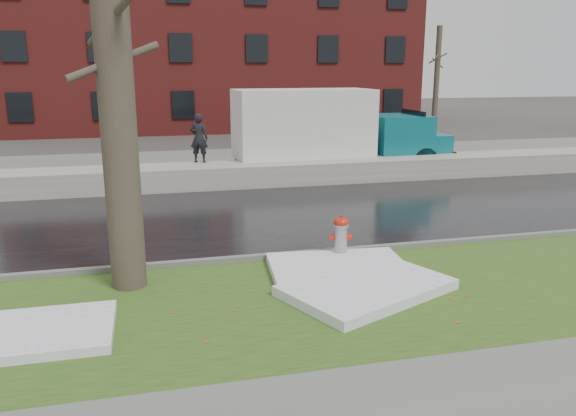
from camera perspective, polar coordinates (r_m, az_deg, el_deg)
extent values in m
plane|color=#47423D|center=(10.70, -0.98, -7.07)|extent=(120.00, 120.00, 0.00)
cube|color=#294517|center=(9.57, 0.72, -9.57)|extent=(60.00, 4.50, 0.04)
cube|color=black|center=(14.91, -4.85, -0.95)|extent=(60.00, 7.00, 0.03)
cube|color=slate|center=(23.16, -8.20, 4.32)|extent=(60.00, 9.00, 0.03)
cube|color=slate|center=(11.60, -2.09, -5.02)|extent=(60.00, 0.15, 0.14)
cube|color=#A4A096|center=(18.89, -6.90, 3.30)|extent=(60.00, 1.60, 0.75)
cube|color=maroon|center=(39.98, -8.10, 15.50)|extent=(26.00, 12.00, 10.00)
cylinder|color=brown|center=(35.94, -20.38, 12.18)|extent=(0.36, 0.36, 6.50)
cylinder|color=brown|center=(35.94, -20.51, 13.69)|extent=(0.84, 1.62, 0.73)
cylinder|color=brown|center=(35.96, -20.64, 15.12)|extent=(1.08, 1.26, 0.66)
cylinder|color=brown|center=(35.94, -20.43, 12.74)|extent=(1.40, 0.61, 0.63)
cylinder|color=brown|center=(38.35, 14.87, 12.63)|extent=(0.36, 0.36, 6.50)
cylinder|color=brown|center=(38.34, 14.96, 14.05)|extent=(0.84, 1.62, 0.73)
cylinder|color=brown|center=(38.36, 15.05, 15.39)|extent=(1.08, 1.26, 0.66)
cylinder|color=brown|center=(38.34, 14.90, 13.15)|extent=(1.40, 0.61, 0.63)
cylinder|color=#98999F|center=(11.48, 5.38, -3.33)|extent=(0.33, 0.33, 0.80)
ellipsoid|color=red|center=(11.37, 5.42, -1.41)|extent=(0.38, 0.38, 0.18)
cylinder|color=red|center=(11.34, 5.43, -0.91)|extent=(0.07, 0.07, 0.06)
cylinder|color=red|center=(11.45, 4.56, -2.94)|extent=(0.14, 0.15, 0.13)
cylinder|color=red|center=(11.47, 6.21, -2.96)|extent=(0.14, 0.15, 0.13)
cylinder|color=#98999F|center=(11.62, 5.35, -2.71)|extent=(0.19, 0.15, 0.16)
cylinder|color=brown|center=(9.92, -17.24, 13.41)|extent=(0.62, 0.62, 7.62)
cylinder|color=brown|center=(9.95, -17.57, 17.79)|extent=(0.94, 1.75, 0.79)
cylinder|color=brown|center=(9.92, -17.29, 14.04)|extent=(1.52, 0.68, 0.68)
cube|color=black|center=(21.07, 4.59, 5.05)|extent=(7.28, 1.13, 0.20)
cube|color=silver|center=(20.53, 1.54, 8.55)|extent=(4.97, 2.42, 2.45)
cube|color=#0B616B|center=(21.98, 11.02, 7.24)|extent=(2.15, 2.24, 1.54)
cube|color=#0B616B|center=(22.64, 13.98, 6.35)|extent=(1.15, 2.03, 0.82)
cube|color=black|center=(22.22, 12.57, 8.64)|extent=(0.13, 1.82, 0.82)
cube|color=black|center=(20.08, -6.70, 3.70)|extent=(1.59, 1.14, 0.61)
cylinder|color=black|center=(21.58, 13.67, 4.67)|extent=(1.01, 0.30, 1.00)
cylinder|color=black|center=(23.24, 11.39, 5.43)|extent=(1.01, 0.30, 1.00)
cylinder|color=black|center=(19.90, 3.07, 4.28)|extent=(1.01, 0.30, 1.00)
cylinder|color=black|center=(21.68, 1.46, 5.10)|extent=(1.01, 0.30, 1.00)
cylinder|color=black|center=(19.48, -0.99, 4.09)|extent=(1.01, 0.30, 1.00)
cylinder|color=black|center=(21.31, -2.29, 4.93)|extent=(1.01, 0.30, 1.00)
imported|color=black|center=(19.24, -9.04, 7.03)|extent=(0.70, 0.57, 1.65)
cube|color=white|center=(10.77, 5.30, -6.31)|extent=(2.77, 2.23, 0.16)
cube|color=white|center=(9.13, -24.30, -11.48)|extent=(2.20, 1.60, 0.14)
cube|color=white|center=(9.98, 8.00, -8.00)|extent=(3.29, 2.79, 0.18)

